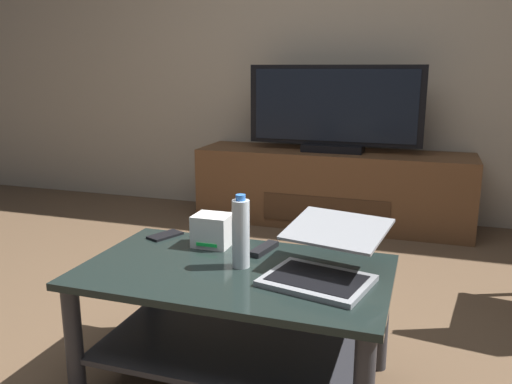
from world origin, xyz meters
name	(u,v)px	position (x,y,z in m)	size (l,w,h in m)	color
ground_plane	(201,372)	(0.00, 0.00, 0.00)	(7.68, 7.68, 0.00)	brown
back_wall	(330,28)	(0.00, 2.40, 1.40)	(6.40, 0.12, 2.80)	#B2A38C
coffee_table	(235,306)	(0.15, -0.02, 0.30)	(1.06, 0.63, 0.44)	black
media_cabinet	(332,188)	(0.11, 2.08, 0.27)	(1.95, 0.50, 0.53)	brown
television	(334,111)	(0.11, 2.06, 0.82)	(1.22, 0.20, 0.60)	black
laptop	(325,259)	(0.46, 0.00, 0.51)	(0.41, 0.46, 0.17)	gray
router_box	(212,230)	(-0.02, 0.17, 0.51)	(0.14, 0.12, 0.12)	white
water_bottle_near	(240,233)	(0.16, 0.00, 0.57)	(0.06, 0.06, 0.26)	silver
cell_phone	(165,235)	(-0.24, 0.21, 0.45)	(0.07, 0.14, 0.01)	black
tv_remote	(264,249)	(0.19, 0.17, 0.45)	(0.04, 0.16, 0.02)	black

